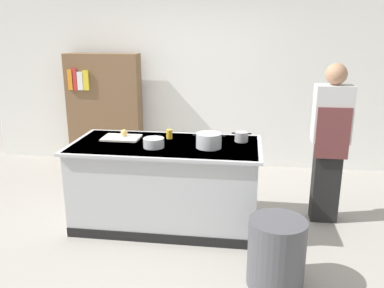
{
  "coord_description": "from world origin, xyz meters",
  "views": [
    {
      "loc": [
        0.82,
        -3.94,
        2.07
      ],
      "look_at": [
        0.25,
        0.2,
        0.85
      ],
      "focal_mm": 37.65,
      "sensor_mm": 36.0,
      "label": 1
    }
  ],
  "objects_px": {
    "onion": "(124,133)",
    "mixing_bowl": "(154,143)",
    "person_chef": "(330,140)",
    "bookshelf": "(105,111)",
    "stock_pot": "(209,140)",
    "trash_bin": "(276,252)",
    "sauce_pan": "(241,137)",
    "juice_cup": "(169,134)"
  },
  "relations": [
    {
      "from": "mixing_bowl",
      "to": "person_chef",
      "type": "xyz_separation_m",
      "value": [
        1.8,
        0.46,
        -0.03
      ]
    },
    {
      "from": "sauce_pan",
      "to": "mixing_bowl",
      "type": "xyz_separation_m",
      "value": [
        -0.87,
        -0.34,
        -0.0
      ]
    },
    {
      "from": "onion",
      "to": "trash_bin",
      "type": "height_order",
      "value": "onion"
    },
    {
      "from": "juice_cup",
      "to": "bookshelf",
      "type": "bearing_deg",
      "value": 129.28
    },
    {
      "from": "trash_bin",
      "to": "bookshelf",
      "type": "relative_size",
      "value": 0.34
    },
    {
      "from": "mixing_bowl",
      "to": "bookshelf",
      "type": "height_order",
      "value": "bookshelf"
    },
    {
      "from": "onion",
      "to": "bookshelf",
      "type": "distance_m",
      "value": 1.82
    },
    {
      "from": "stock_pot",
      "to": "mixing_bowl",
      "type": "xyz_separation_m",
      "value": [
        -0.55,
        -0.07,
        -0.03
      ]
    },
    {
      "from": "bookshelf",
      "to": "trash_bin",
      "type": "bearing_deg",
      "value": -48.79
    },
    {
      "from": "trash_bin",
      "to": "sauce_pan",
      "type": "bearing_deg",
      "value": 105.97
    },
    {
      "from": "mixing_bowl",
      "to": "bookshelf",
      "type": "distance_m",
      "value": 2.29
    },
    {
      "from": "mixing_bowl",
      "to": "bookshelf",
      "type": "bearing_deg",
      "value": 122.0
    },
    {
      "from": "juice_cup",
      "to": "person_chef",
      "type": "relative_size",
      "value": 0.06
    },
    {
      "from": "onion",
      "to": "stock_pot",
      "type": "distance_m",
      "value": 0.98
    },
    {
      "from": "trash_bin",
      "to": "bookshelf",
      "type": "xyz_separation_m",
      "value": [
        -2.41,
        2.76,
        0.56
      ]
    },
    {
      "from": "sauce_pan",
      "to": "juice_cup",
      "type": "bearing_deg",
      "value": 179.02
    },
    {
      "from": "sauce_pan",
      "to": "onion",
      "type": "bearing_deg",
      "value": -178.79
    },
    {
      "from": "sauce_pan",
      "to": "person_chef",
      "type": "height_order",
      "value": "person_chef"
    },
    {
      "from": "mixing_bowl",
      "to": "trash_bin",
      "type": "xyz_separation_m",
      "value": [
        1.2,
        -0.82,
        -0.66
      ]
    },
    {
      "from": "stock_pot",
      "to": "sauce_pan",
      "type": "xyz_separation_m",
      "value": [
        0.32,
        0.27,
        -0.02
      ]
    },
    {
      "from": "mixing_bowl",
      "to": "juice_cup",
      "type": "relative_size",
      "value": 2.11
    },
    {
      "from": "stock_pot",
      "to": "mixing_bowl",
      "type": "distance_m",
      "value": 0.56
    },
    {
      "from": "stock_pot",
      "to": "juice_cup",
      "type": "height_order",
      "value": "stock_pot"
    },
    {
      "from": "person_chef",
      "to": "mixing_bowl",
      "type": "bearing_deg",
      "value": 101.82
    },
    {
      "from": "mixing_bowl",
      "to": "juice_cup",
      "type": "xyz_separation_m",
      "value": [
        0.09,
        0.35,
        0.0
      ]
    },
    {
      "from": "sauce_pan",
      "to": "trash_bin",
      "type": "bearing_deg",
      "value": -74.03
    },
    {
      "from": "juice_cup",
      "to": "bookshelf",
      "type": "distance_m",
      "value": 2.06
    },
    {
      "from": "mixing_bowl",
      "to": "trash_bin",
      "type": "distance_m",
      "value": 1.59
    },
    {
      "from": "sauce_pan",
      "to": "bookshelf",
      "type": "relative_size",
      "value": 0.12
    },
    {
      "from": "onion",
      "to": "mixing_bowl",
      "type": "xyz_separation_m",
      "value": [
        0.4,
        -0.31,
        -0.01
      ]
    },
    {
      "from": "onion",
      "to": "bookshelf",
      "type": "bearing_deg",
      "value": 116.43
    },
    {
      "from": "trash_bin",
      "to": "person_chef",
      "type": "bearing_deg",
      "value": 64.83
    },
    {
      "from": "stock_pot",
      "to": "bookshelf",
      "type": "distance_m",
      "value": 2.58
    },
    {
      "from": "juice_cup",
      "to": "trash_bin",
      "type": "height_order",
      "value": "juice_cup"
    },
    {
      "from": "onion",
      "to": "sauce_pan",
      "type": "relative_size",
      "value": 0.36
    },
    {
      "from": "juice_cup",
      "to": "bookshelf",
      "type": "height_order",
      "value": "bookshelf"
    },
    {
      "from": "stock_pot",
      "to": "person_chef",
      "type": "bearing_deg",
      "value": 17.34
    },
    {
      "from": "juice_cup",
      "to": "person_chef",
      "type": "height_order",
      "value": "person_chef"
    },
    {
      "from": "stock_pot",
      "to": "juice_cup",
      "type": "distance_m",
      "value": 0.54
    },
    {
      "from": "trash_bin",
      "to": "mixing_bowl",
      "type": "bearing_deg",
      "value": 145.82
    },
    {
      "from": "sauce_pan",
      "to": "person_chef",
      "type": "xyz_separation_m",
      "value": [
        0.93,
        0.12,
        -0.04
      ]
    },
    {
      "from": "stock_pot",
      "to": "sauce_pan",
      "type": "relative_size",
      "value": 1.56
    }
  ]
}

